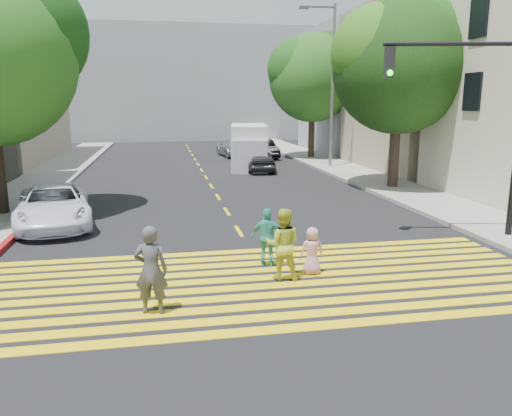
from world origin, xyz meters
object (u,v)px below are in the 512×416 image
object	(u,v)px
pedestrian_extra	(268,237)
traffic_signal	(482,107)
tree_right_far	(314,73)
pedestrian_child	(312,251)
dark_car_parked	(263,149)
dark_car_near	(260,160)
silver_car	(234,148)
white_sedan	(54,206)
tree_right_near	(401,60)
pedestrian_woman	(283,244)
white_van	(249,148)
pedestrian_man	(151,270)

from	to	relation	value
pedestrian_extra	traffic_signal	size ratio (longest dim) A/B	0.25
tree_right_far	pedestrian_child	distance (m)	25.85
dark_car_parked	traffic_signal	world-z (taller)	traffic_signal
dark_car_parked	pedestrian_extra	bearing A→B (deg)	-105.64
dark_car_near	silver_car	distance (m)	8.44
white_sedan	tree_right_far	bearing A→B (deg)	41.04
tree_right_near	silver_car	distance (m)	17.55
pedestrian_woman	silver_car	xyz separation A→B (m)	(2.72, 26.88, -0.17)
white_sedan	silver_car	xyz separation A→B (m)	(9.06, 20.45, -0.01)
silver_car	traffic_signal	world-z (taller)	traffic_signal
tree_right_far	white_van	distance (m)	8.52
tree_right_far	pedestrian_man	bearing A→B (deg)	-113.42
pedestrian_extra	dark_car_parked	distance (m)	24.77
tree_right_near	traffic_signal	bearing A→B (deg)	-100.94
pedestrian_woman	pedestrian_extra	bearing A→B (deg)	-67.38
tree_right_near	silver_car	xyz separation A→B (m)	(-5.46, 15.81, -5.30)
tree_right_near	white_sedan	distance (m)	16.14
white_sedan	traffic_signal	size ratio (longest dim) A/B	0.81
tree_right_near	traffic_signal	size ratio (longest dim) A/B	1.44
white_sedan	white_van	bearing A→B (deg)	46.33
pedestrian_woman	dark_car_parked	bearing A→B (deg)	-85.51
pedestrian_man	pedestrian_child	xyz separation A→B (m)	(3.77, 1.62, -0.31)
dark_car_near	traffic_signal	distance (m)	16.76
traffic_signal	white_sedan	bearing A→B (deg)	174.84
pedestrian_woman	white_van	size ratio (longest dim) A/B	0.29
silver_car	tree_right_far	bearing A→B (deg)	148.47
pedestrian_extra	pedestrian_man	bearing A→B (deg)	56.56
white_sedan	dark_car_near	bearing A→B (deg)	41.92
pedestrian_extra	tree_right_far	bearing A→B (deg)	-93.68
white_sedan	dark_car_parked	bearing A→B (deg)	49.77
tree_right_near	traffic_signal	world-z (taller)	tree_right_near
pedestrian_woman	traffic_signal	size ratio (longest dim) A/B	0.28
tree_right_far	pedestrian_woman	xyz separation A→B (m)	(-8.16, -24.35, -5.24)
pedestrian_extra	silver_car	xyz separation A→B (m)	(2.86, 25.85, -0.07)
pedestrian_man	pedestrian_extra	size ratio (longest dim) A/B	1.20
silver_car	pedestrian_man	bearing A→B (deg)	72.00
white_sedan	dark_car_parked	size ratio (longest dim) A/B	1.19
pedestrian_woman	dark_car_near	world-z (taller)	pedestrian_woman
tree_right_near	pedestrian_woman	bearing A→B (deg)	-126.48
tree_right_far	pedestrian_man	size ratio (longest dim) A/B	5.03
pedestrian_man	traffic_signal	xyz separation A→B (m)	(9.50, 3.79, 3.07)
white_van	traffic_signal	distance (m)	18.19
tree_right_far	traffic_signal	distance (m)	22.14
dark_car_parked	traffic_signal	size ratio (longest dim) A/B	0.68
pedestrian_man	dark_car_near	size ratio (longest dim) A/B	0.45
dark_car_near	white_van	distance (m)	1.67
white_sedan	white_van	world-z (taller)	white_van
dark_car_parked	white_sedan	bearing A→B (deg)	-124.67
pedestrian_woman	white_sedan	size ratio (longest dim) A/B	0.34
tree_right_near	pedestrian_child	bearing A→B (deg)	-124.28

